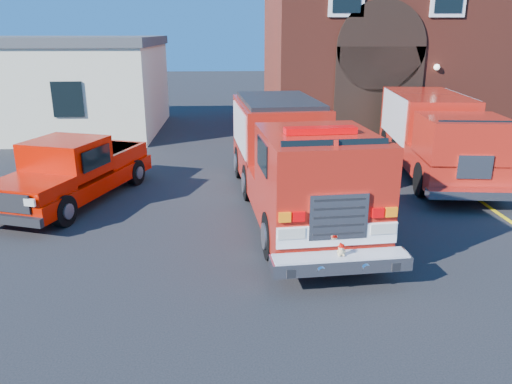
{
  "coord_description": "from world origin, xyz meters",
  "views": [
    {
      "loc": [
        -0.51,
        -11.35,
        4.59
      ],
      "look_at": [
        0.0,
        -1.2,
        1.3
      ],
      "focal_mm": 35.0,
      "sensor_mm": 36.0,
      "label": 1
    }
  ],
  "objects_px": {
    "fire_station": "(422,38)",
    "fire_engine": "(292,158)",
    "pickup_truck": "(74,171)",
    "secondary_truck": "(435,133)",
    "side_building": "(50,84)"
  },
  "relations": [
    {
      "from": "side_building",
      "to": "secondary_truck",
      "type": "xyz_separation_m",
      "value": [
        15.27,
        -8.28,
        -0.85
      ]
    },
    {
      "from": "side_building",
      "to": "secondary_truck",
      "type": "bearing_deg",
      "value": -28.49
    },
    {
      "from": "fire_station",
      "to": "pickup_truck",
      "type": "bearing_deg",
      "value": -139.96
    },
    {
      "from": "fire_engine",
      "to": "pickup_truck",
      "type": "distance_m",
      "value": 6.1
    },
    {
      "from": "pickup_truck",
      "to": "side_building",
      "type": "bearing_deg",
      "value": 110.89
    },
    {
      "from": "side_building",
      "to": "pickup_truck",
      "type": "distance_m",
      "value": 11.53
    },
    {
      "from": "fire_station",
      "to": "side_building",
      "type": "relative_size",
      "value": 1.49
    },
    {
      "from": "fire_station",
      "to": "pickup_truck",
      "type": "relative_size",
      "value": 2.59
    },
    {
      "from": "fire_station",
      "to": "fire_engine",
      "type": "height_order",
      "value": "fire_station"
    },
    {
      "from": "fire_engine",
      "to": "fire_station",
      "type": "bearing_deg",
      "value": 58.04
    },
    {
      "from": "fire_station",
      "to": "secondary_truck",
      "type": "distance_m",
      "value": 10.09
    },
    {
      "from": "fire_engine",
      "to": "pickup_truck",
      "type": "height_order",
      "value": "fire_engine"
    },
    {
      "from": "pickup_truck",
      "to": "fire_engine",
      "type": "bearing_deg",
      "value": -9.51
    },
    {
      "from": "fire_station",
      "to": "secondary_truck",
      "type": "bearing_deg",
      "value": -106.37
    },
    {
      "from": "fire_engine",
      "to": "pickup_truck",
      "type": "relative_size",
      "value": 1.54
    }
  ]
}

